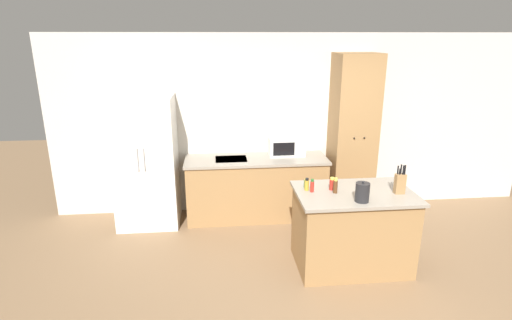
% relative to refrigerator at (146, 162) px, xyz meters
% --- Properties ---
extents(ground_plane, '(14.00, 14.00, 0.00)m').
position_rel_refrigerator_xyz_m(ground_plane, '(2.19, -1.95, -0.90)').
color(ground_plane, '#846647').
extents(wall_back, '(7.20, 0.06, 2.60)m').
position_rel_refrigerator_xyz_m(wall_back, '(2.19, 0.38, 0.40)').
color(wall_back, beige).
rests_on(wall_back, ground_plane).
extents(refrigerator, '(0.82, 0.73, 1.80)m').
position_rel_refrigerator_xyz_m(refrigerator, '(0.00, 0.00, 0.00)').
color(refrigerator, white).
rests_on(refrigerator, ground_plane).
extents(back_counter, '(2.01, 0.67, 0.89)m').
position_rel_refrigerator_xyz_m(back_counter, '(1.52, 0.03, -0.45)').
color(back_counter, '#9E7547').
rests_on(back_counter, ground_plane).
extents(pantry_cabinet, '(0.60, 0.57, 2.33)m').
position_rel_refrigerator_xyz_m(pantry_cabinet, '(2.92, 0.08, 0.27)').
color(pantry_cabinet, '#9E7547').
rests_on(pantry_cabinet, ground_plane).
extents(kitchen_island, '(1.30, 0.85, 0.91)m').
position_rel_refrigerator_xyz_m(kitchen_island, '(2.47, -1.38, -0.44)').
color(kitchen_island, '#9E7547').
rests_on(kitchen_island, ground_plane).
extents(microwave, '(0.51, 0.33, 0.26)m').
position_rel_refrigerator_xyz_m(microwave, '(1.97, 0.17, 0.13)').
color(microwave, white).
rests_on(microwave, back_counter).
extents(knife_block, '(0.11, 0.07, 0.33)m').
position_rel_refrigerator_xyz_m(knife_block, '(2.94, -1.47, 0.13)').
color(knife_block, '#9E7547').
rests_on(knife_block, kitchen_island).
extents(spice_bottle_tall_dark, '(0.05, 0.05, 0.17)m').
position_rel_refrigerator_xyz_m(spice_bottle_tall_dark, '(2.25, -1.39, 0.09)').
color(spice_bottle_tall_dark, '#563319').
rests_on(spice_bottle_tall_dark, kitchen_island).
extents(spice_bottle_short_red, '(0.06, 0.06, 0.15)m').
position_rel_refrigerator_xyz_m(spice_bottle_short_red, '(2.24, -1.29, 0.08)').
color(spice_bottle_short_red, '#B2281E').
rests_on(spice_bottle_short_red, kitchen_island).
extents(spice_bottle_amber_oil, '(0.06, 0.06, 0.10)m').
position_rel_refrigerator_xyz_m(spice_bottle_amber_oil, '(1.97, -1.19, 0.05)').
color(spice_bottle_amber_oil, '#337033').
rests_on(spice_bottle_amber_oil, kitchen_island).
extents(spice_bottle_green_herb, '(0.05, 0.05, 0.14)m').
position_rel_refrigerator_xyz_m(spice_bottle_green_herb, '(1.95, -1.28, 0.07)').
color(spice_bottle_green_herb, gold).
rests_on(spice_bottle_green_herb, kitchen_island).
extents(spice_bottle_pale_salt, '(0.04, 0.04, 0.15)m').
position_rel_refrigerator_xyz_m(spice_bottle_pale_salt, '(2.00, -1.33, 0.08)').
color(spice_bottle_pale_salt, '#B2281E').
rests_on(spice_bottle_pale_salt, kitchen_island).
extents(kettle, '(0.15, 0.15, 0.23)m').
position_rel_refrigerator_xyz_m(kettle, '(2.45, -1.65, 0.11)').
color(kettle, '#232326').
rests_on(kettle, kitchen_island).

